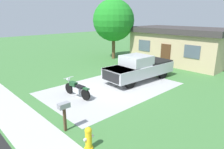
{
  "coord_description": "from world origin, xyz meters",
  "views": [
    {
      "loc": [
        9.19,
        -8.67,
        4.65
      ],
      "look_at": [
        -0.11,
        0.12,
        0.9
      ],
      "focal_mm": 32.44,
      "sensor_mm": 36.0,
      "label": 1
    }
  ],
  "objects_px": {
    "pickup_truck": "(140,68)",
    "mailbox": "(64,109)",
    "fire_hydrant": "(89,138)",
    "neighbor_house": "(180,45)",
    "motorcycle": "(77,89)",
    "shade_tree": "(114,20)"
  },
  "relations": [
    {
      "from": "pickup_truck",
      "to": "mailbox",
      "type": "height_order",
      "value": "pickup_truck"
    },
    {
      "from": "motorcycle",
      "to": "pickup_truck",
      "type": "xyz_separation_m",
      "value": [
        0.5,
        5.25,
        0.48
      ]
    },
    {
      "from": "motorcycle",
      "to": "pickup_truck",
      "type": "relative_size",
      "value": 0.39
    },
    {
      "from": "mailbox",
      "to": "shade_tree",
      "type": "bearing_deg",
      "value": 128.52
    },
    {
      "from": "fire_hydrant",
      "to": "mailbox",
      "type": "xyz_separation_m",
      "value": [
        -1.63,
        0.01,
        0.55
      ]
    },
    {
      "from": "motorcycle",
      "to": "fire_hydrant",
      "type": "bearing_deg",
      "value": -29.25
    },
    {
      "from": "fire_hydrant",
      "to": "shade_tree",
      "type": "height_order",
      "value": "shade_tree"
    },
    {
      "from": "neighbor_house",
      "to": "shade_tree",
      "type": "bearing_deg",
      "value": -149.23
    },
    {
      "from": "fire_hydrant",
      "to": "mailbox",
      "type": "distance_m",
      "value": 1.72
    },
    {
      "from": "fire_hydrant",
      "to": "neighbor_house",
      "type": "relative_size",
      "value": 0.09
    },
    {
      "from": "mailbox",
      "to": "motorcycle",
      "type": "bearing_deg",
      "value": 138.59
    },
    {
      "from": "neighbor_house",
      "to": "mailbox",
      "type": "bearing_deg",
      "value": -77.53
    },
    {
      "from": "pickup_truck",
      "to": "motorcycle",
      "type": "bearing_deg",
      "value": -95.48
    },
    {
      "from": "pickup_truck",
      "to": "mailbox",
      "type": "xyz_separation_m",
      "value": [
        2.29,
        -7.71,
        0.03
      ]
    },
    {
      "from": "pickup_truck",
      "to": "mailbox",
      "type": "distance_m",
      "value": 8.04
    },
    {
      "from": "motorcycle",
      "to": "shade_tree",
      "type": "bearing_deg",
      "value": 125.24
    },
    {
      "from": "motorcycle",
      "to": "fire_hydrant",
      "type": "xyz_separation_m",
      "value": [
        4.42,
        -2.48,
        -0.05
      ]
    },
    {
      "from": "motorcycle",
      "to": "neighbor_house",
      "type": "distance_m",
      "value": 12.92
    },
    {
      "from": "mailbox",
      "to": "fire_hydrant",
      "type": "bearing_deg",
      "value": -0.43
    },
    {
      "from": "pickup_truck",
      "to": "neighbor_house",
      "type": "distance_m",
      "value": 7.72
    },
    {
      "from": "pickup_truck",
      "to": "fire_hydrant",
      "type": "height_order",
      "value": "pickup_truck"
    },
    {
      "from": "fire_hydrant",
      "to": "neighbor_house",
      "type": "xyz_separation_m",
      "value": [
        -5.01,
        15.32,
        1.36
      ]
    }
  ]
}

